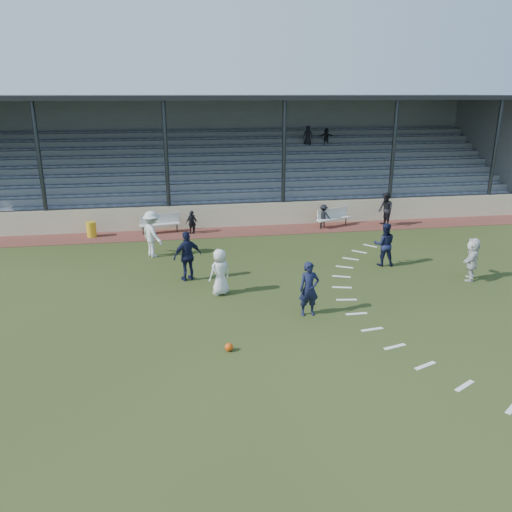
{
  "coord_description": "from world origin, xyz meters",
  "views": [
    {
      "loc": [
        -2.75,
        -13.86,
        6.75
      ],
      "look_at": [
        0.0,
        2.5,
        1.3
      ],
      "focal_mm": 35.0,
      "sensor_mm": 36.0,
      "label": 1
    }
  ],
  "objects": [
    {
      "name": "ground",
      "position": [
        0.0,
        0.0,
        0.0
      ],
      "size": [
        90.0,
        90.0,
        0.0
      ],
      "primitive_type": "plane",
      "color": "#2D3917",
      "rests_on": "ground"
    },
    {
      "name": "cinder_track",
      "position": [
        0.0,
        10.5,
        0.01
      ],
      "size": [
        34.0,
        2.0,
        0.02
      ],
      "primitive_type": "cube",
      "color": "brown",
      "rests_on": "ground"
    },
    {
      "name": "retaining_wall",
      "position": [
        0.0,
        11.55,
        0.6
      ],
      "size": [
        34.0,
        0.18,
        1.2
      ],
      "primitive_type": "cube",
      "color": "beige",
      "rests_on": "ground"
    },
    {
      "name": "bench_left",
      "position": [
        -3.48,
        10.95,
        0.58
      ],
      "size": [
        2.04,
        0.82,
        0.95
      ],
      "rotation": [
        0.0,
        0.0,
        0.19
      ],
      "color": "silver",
      "rests_on": "cinder_track"
    },
    {
      "name": "bench_right",
      "position": [
        5.49,
        10.69,
        0.58
      ],
      "size": [
        2.01,
        1.16,
        0.95
      ],
      "rotation": [
        0.0,
        0.0,
        0.37
      ],
      "color": "silver",
      "rests_on": "cinder_track"
    },
    {
      "name": "trash_bin",
      "position": [
        -6.79,
        10.7,
        0.39
      ],
      "size": [
        0.46,
        0.46,
        0.74
      ],
      "primitive_type": "cylinder",
      "color": "gold",
      "rests_on": "cinder_track"
    },
    {
      "name": "football",
      "position": [
        -1.46,
        -1.72,
        0.11
      ],
      "size": [
        0.23,
        0.23,
        0.23
      ],
      "primitive_type": "sphere",
      "color": "#D1460C",
      "rests_on": "ground"
    },
    {
      "name": "player_white_lead",
      "position": [
        -1.29,
        2.38,
        0.82
      ],
      "size": [
        0.95,
        0.83,
        1.65
      ],
      "primitive_type": "imported",
      "rotation": [
        0.0,
        0.0,
        3.61
      ],
      "color": "silver",
      "rests_on": "ground"
    },
    {
      "name": "player_navy_lead",
      "position": [
        1.3,
        0.21,
        0.88
      ],
      "size": [
        0.65,
        0.44,
        1.76
      ],
      "primitive_type": "imported",
      "rotation": [
        0.0,
        0.0,
        0.03
      ],
      "color": "#121734",
      "rests_on": "ground"
    },
    {
      "name": "player_navy_mid",
      "position": [
        5.6,
        4.37,
        0.89
      ],
      "size": [
        0.99,
        0.85,
        1.78
      ],
      "primitive_type": "imported",
      "rotation": [
        0.0,
        0.0,
        2.92
      ],
      "color": "#121734",
      "rests_on": "ground"
    },
    {
      "name": "player_white_wing",
      "position": [
        -3.73,
        7.13,
        1.0
      ],
      "size": [
        1.3,
        1.48,
        1.99
      ],
      "primitive_type": "imported",
      "rotation": [
        0.0,
        0.0,
        2.12
      ],
      "color": "silver",
      "rests_on": "ground"
    },
    {
      "name": "player_navy_wing",
      "position": [
        -2.34,
        3.98,
        0.95
      ],
      "size": [
        1.2,
        0.84,
        1.89
      ],
      "primitive_type": "imported",
      "rotation": [
        0.0,
        0.0,
        3.52
      ],
      "color": "#121734",
      "rests_on": "ground"
    },
    {
      "name": "player_white_back",
      "position": [
        8.17,
        2.25,
        0.82
      ],
      "size": [
        1.32,
        1.5,
        1.64
      ],
      "primitive_type": "imported",
      "rotation": [
        0.0,
        0.0,
        4.05
      ],
      "color": "silver",
      "rests_on": "ground"
    },
    {
      "name": "official",
      "position": [
        8.21,
        10.28,
        0.9
      ],
      "size": [
        0.73,
        0.91,
        1.76
      ],
      "primitive_type": "imported",
      "rotation": [
        0.0,
        0.0,
        4.79
      ],
      "color": "black",
      "rests_on": "cinder_track"
    },
    {
      "name": "sub_left_near",
      "position": [
        -1.89,
        10.7,
        0.58
      ],
      "size": [
        0.45,
        0.33,
        1.12
      ],
      "primitive_type": "imported",
      "rotation": [
        0.0,
        0.0,
        2.98
      ],
      "color": "black",
      "rests_on": "cinder_track"
    },
    {
      "name": "sub_left_far",
      "position": [
        -1.92,
        10.45,
        0.56
      ],
      "size": [
        0.69,
        0.45,
        1.09
      ],
      "primitive_type": "imported",
      "rotation": [
        0.0,
        0.0,
        3.45
      ],
      "color": "black",
      "rests_on": "cinder_track"
    },
    {
      "name": "sub_right",
      "position": [
        4.91,
        10.55,
        0.63
      ],
      "size": [
        0.9,
        0.74,
        1.21
      ],
      "primitive_type": "imported",
      "rotation": [
        0.0,
        0.0,
        2.71
      ],
      "color": "black",
      "rests_on": "cinder_track"
    },
    {
      "name": "grandstand",
      "position": [
        0.0,
        16.26,
        2.2
      ],
      "size": [
        34.6,
        9.0,
        6.61
      ],
      "color": "gray",
      "rests_on": "ground"
    },
    {
      "name": "penalty_arc",
      "position": [
        4.12,
        0.0,
        0.01
      ],
      "size": [
        3.89,
        14.63,
        0.01
      ],
      "color": "white",
      "rests_on": "ground"
    }
  ]
}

